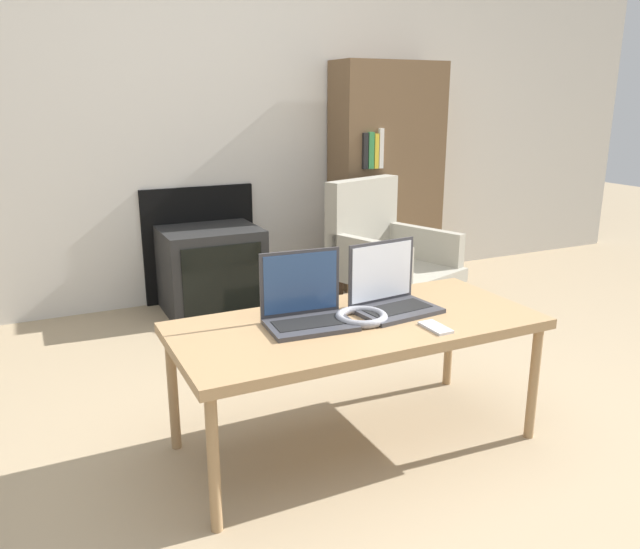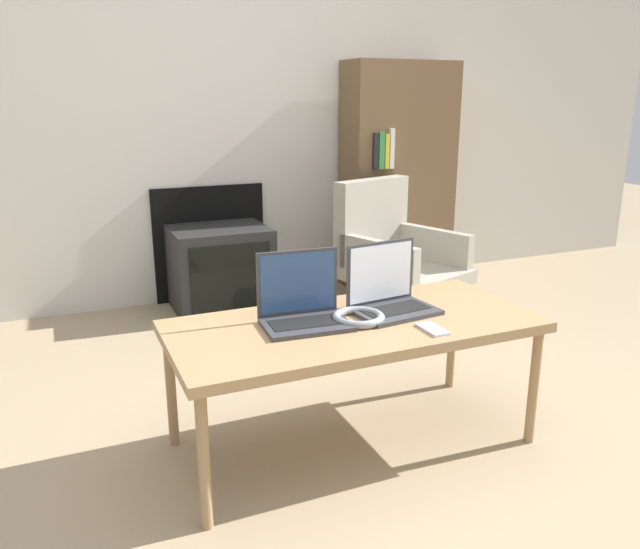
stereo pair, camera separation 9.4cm
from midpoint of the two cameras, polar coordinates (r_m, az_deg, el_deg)
ground_plane at (r=2.23m, az=6.92°, el=-17.72°), size 14.00×14.00×0.00m
wall_back at (r=3.91m, az=-9.54°, el=16.48°), size 7.00×0.08×2.60m
table at (r=2.20m, az=4.35°, el=-5.20°), size 1.29×0.58×0.48m
laptop_left at (r=2.15m, az=-0.36°, el=-2.97°), size 0.31×0.23×0.25m
laptop_right at (r=2.30m, az=7.49°, el=-1.85°), size 0.31×0.24×0.25m
headphones at (r=2.19m, az=4.76°, el=-3.94°), size 0.19×0.19×0.03m
phone at (r=2.14m, az=11.46°, el=-4.92°), size 0.06×0.13×0.01m
tv at (r=3.76m, az=-8.37°, el=0.55°), size 0.56×0.46×0.50m
armchair at (r=3.74m, az=7.26°, el=2.39°), size 0.73×0.79×0.76m
bookshelf at (r=4.23m, az=7.75°, el=8.91°), size 0.73×0.32×1.46m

